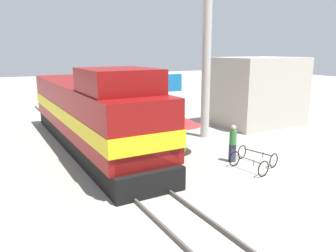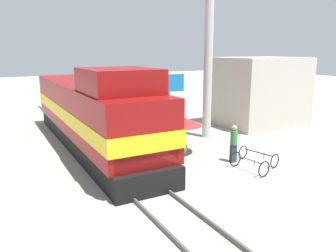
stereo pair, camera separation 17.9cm
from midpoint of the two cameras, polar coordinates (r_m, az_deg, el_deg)
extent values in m
plane|color=gray|center=(16.24, -10.47, -6.14)|extent=(120.00, 120.00, 0.00)
cube|color=#4C4742|center=(16.02, -12.91, -6.26)|extent=(0.08, 37.15, 0.15)
cube|color=#4C4742|center=(16.45, -8.11, -5.53)|extent=(0.08, 37.15, 0.15)
cube|color=black|center=(18.95, -13.67, -2.01)|extent=(2.83, 15.48, 0.96)
cube|color=maroon|center=(18.59, -13.96, 3.25)|extent=(3.07, 14.86, 2.57)
cube|color=yellow|center=(18.63, -13.91, 2.47)|extent=(3.11, 15.01, 0.70)
cube|color=yellow|center=(12.86, -5.93, -3.33)|extent=(2.61, 2.17, 1.42)
cube|color=maroon|center=(13.98, -9.02, 7.80)|extent=(2.89, 3.41, 1.02)
cylinder|color=#B2B2AD|center=(19.99, 6.51, 14.07)|extent=(0.53, 0.53, 11.34)
cylinder|color=#4C4C4C|center=(17.00, 1.68, -1.74)|extent=(0.05, 0.05, 1.89)
cone|color=red|center=(16.81, 1.69, 0.95)|extent=(2.23, 2.23, 0.50)
cube|color=#595959|center=(23.41, -0.42, 3.02)|extent=(0.12, 0.12, 2.42)
cube|color=#1972BF|center=(23.17, -0.43, 7.47)|extent=(2.41, 0.08, 1.23)
sphere|color=#388C38|center=(16.60, 1.27, -3.81)|extent=(0.94, 0.94, 0.94)
cube|color=#2D3347|center=(16.13, 10.82, -4.65)|extent=(0.30, 0.20, 0.88)
cylinder|color=#337F3F|center=(15.91, 10.94, -1.95)|extent=(0.34, 0.34, 0.70)
sphere|color=tan|center=(15.80, 11.01, -0.28)|extent=(0.26, 0.26, 0.26)
torus|color=black|center=(15.84, 17.61, -5.74)|extent=(0.68, 0.20, 0.69)
torus|color=black|center=(16.73, 12.44, -4.43)|extent=(0.68, 0.20, 0.69)
cube|color=black|center=(16.21, 14.99, -4.41)|extent=(0.36, 1.46, 0.04)
cylinder|color=black|center=(16.08, 15.89, -4.90)|extent=(0.04, 0.04, 0.29)
torus|color=black|center=(14.60, 15.93, -7.16)|extent=(0.72, 0.13, 0.71)
torus|color=black|center=(15.59, 11.18, -5.62)|extent=(0.72, 0.13, 0.71)
cube|color=slate|center=(15.01, 13.52, -5.62)|extent=(0.20, 1.39, 0.04)
cylinder|color=slate|center=(14.87, 14.34, -6.19)|extent=(0.04, 0.04, 0.30)
cube|color=#B7B2A3|center=(24.70, 15.03, 5.90)|extent=(5.95, 4.54, 4.81)
camera|label=1|loc=(0.09, -90.40, -0.09)|focal=35.00mm
camera|label=2|loc=(0.09, 89.60, 0.09)|focal=35.00mm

